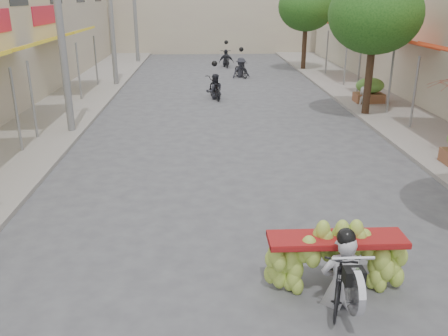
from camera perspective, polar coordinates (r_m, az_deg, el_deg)
sidewalk_left at (r=20.26m, az=-20.12°, el=6.36°), size 4.00×60.00×0.12m
sidewalk_right at (r=20.89m, az=19.91°, el=6.76°), size 4.00×60.00×0.12m
far_building at (r=41.84m, az=-1.41°, el=18.77°), size 20.00×6.00×7.00m
utility_pole_mid at (r=16.45m, az=-19.33°, el=17.57°), size 0.60×0.24×8.00m
utility_pole_far at (r=25.22m, az=-13.54°, el=18.61°), size 0.60×0.24×8.00m
utility_pole_back at (r=34.12m, az=-10.73°, el=19.05°), size 0.60×0.24×8.00m
street_tree_mid at (r=18.92m, az=17.74°, el=17.18°), size 3.40×3.40×5.25m
street_tree_far at (r=30.49m, az=9.89°, el=18.55°), size 3.40×3.40×5.25m
produce_crate_far at (r=21.39m, az=17.12°, el=9.16°), size 1.20×0.88×1.16m
banana_motorbike at (r=7.52m, az=13.77°, el=-10.25°), size 2.20×1.86×2.16m
pedestrian at (r=20.98m, az=16.71°, el=9.49°), size 0.88×0.81×1.54m
bg_motorbike_a at (r=21.72m, az=-1.14°, el=10.22°), size 1.01×1.85×1.95m
bg_motorbike_b at (r=27.55m, az=2.07°, el=12.60°), size 1.19×1.63×1.95m
bg_motorbike_c at (r=31.83m, az=0.27°, el=13.44°), size 0.99×1.82×1.95m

